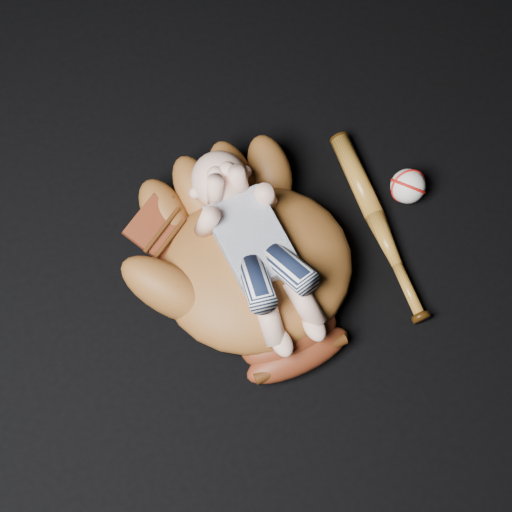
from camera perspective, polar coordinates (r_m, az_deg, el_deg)
name	(u,v)px	position (r m, az deg, el deg)	size (l,w,h in m)	color
baseball_glove	(257,264)	(1.44, 0.06, -0.58)	(0.45, 0.51, 0.16)	brown
newborn_baby	(259,251)	(1.38, 0.22, 0.34)	(0.18, 0.40, 0.16)	#DBA48D
baseball_bat	(379,226)	(1.55, 8.94, 2.20)	(0.04, 0.42, 0.04)	#9D641E
baseball	(408,186)	(1.59, 11.00, 5.01)	(0.07, 0.07, 0.07)	white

